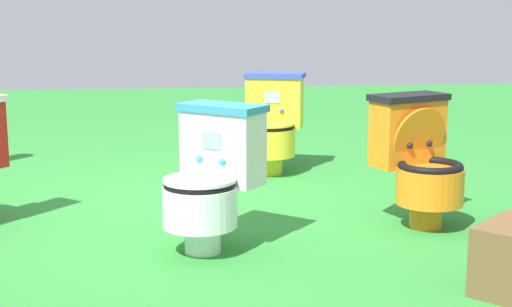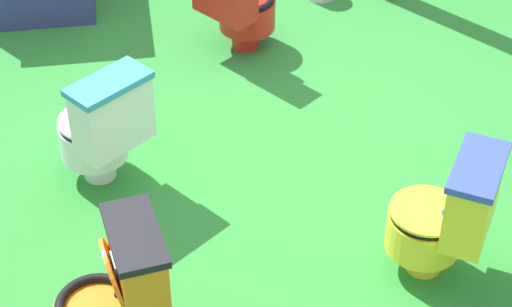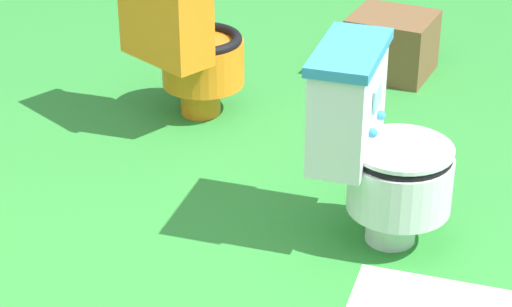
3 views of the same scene
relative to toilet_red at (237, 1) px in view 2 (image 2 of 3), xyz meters
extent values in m
plane|color=#2D8433|center=(-1.04, -0.18, -0.37)|extent=(14.00, 14.00, 0.00)
cylinder|color=red|center=(0.06, -0.05, -0.30)|extent=(0.25, 0.25, 0.14)
cylinder|color=red|center=(0.07, -0.06, -0.13)|extent=(0.52, 0.52, 0.20)
cylinder|color=white|center=(0.07, -0.06, -0.07)|extent=(0.34, 0.34, 0.01)
cylinder|color=yellow|center=(-1.93, -1.09, -0.30)|extent=(0.23, 0.23, 0.14)
cylinder|color=yellow|center=(-1.92, -1.07, -0.13)|extent=(0.47, 0.47, 0.20)
torus|color=black|center=(-1.92, -1.07, -0.02)|extent=(0.45, 0.45, 0.04)
cylinder|color=#3347B2|center=(-1.92, -1.07, -0.07)|extent=(0.30, 0.30, 0.01)
cube|color=yellow|center=(-1.98, -1.26, 0.13)|extent=(0.45, 0.31, 0.37)
cube|color=#3347B2|center=(-1.98, -1.26, 0.33)|extent=(0.48, 0.34, 0.04)
cube|color=#8CE0E5|center=(-1.95, -1.16, 0.18)|extent=(0.11, 0.04, 0.08)
cylinder|color=yellow|center=(-1.92, -1.07, 0.00)|extent=(0.46, 0.46, 0.02)
sphere|color=#3347B2|center=(-2.02, -1.14, 0.08)|extent=(0.04, 0.04, 0.04)
sphere|color=#3347B2|center=(-1.88, -1.18, 0.08)|extent=(0.04, 0.04, 0.04)
torus|color=black|center=(-2.59, 0.40, -0.02)|extent=(0.46, 0.46, 0.04)
cube|color=orange|center=(-2.52, 0.21, 0.13)|extent=(0.45, 0.33, 0.37)
cube|color=black|center=(-2.52, 0.21, 0.33)|extent=(0.48, 0.36, 0.04)
cube|color=#8CE0E5|center=(-2.56, 0.31, 0.18)|extent=(0.11, 0.05, 0.08)
cylinder|color=orange|center=(-2.55, 0.31, 0.12)|extent=(0.36, 0.21, 0.35)
sphere|color=black|center=(-2.62, 0.29, 0.08)|extent=(0.04, 0.04, 0.04)
sphere|color=black|center=(-2.49, 0.34, 0.08)|extent=(0.04, 0.04, 0.04)
cylinder|color=white|center=(-1.33, 0.66, -0.30)|extent=(0.25, 0.25, 0.14)
cylinder|color=white|center=(-1.32, 0.68, -0.13)|extent=(0.52, 0.52, 0.20)
torus|color=black|center=(-1.32, 0.68, -0.02)|extent=(0.50, 0.50, 0.04)
cylinder|color=#338CBF|center=(-1.32, 0.68, -0.07)|extent=(0.34, 0.34, 0.01)
cube|color=white|center=(-1.44, 0.52, 0.13)|extent=(0.44, 0.41, 0.37)
cube|color=#338CBF|center=(-1.44, 0.52, 0.33)|extent=(0.47, 0.44, 0.04)
cube|color=#8CE0E5|center=(-1.38, 0.60, 0.18)|extent=(0.09, 0.08, 0.08)
cylinder|color=white|center=(-1.32, 0.68, 0.00)|extent=(0.51, 0.51, 0.02)
sphere|color=#338CBF|center=(-1.43, 0.65, 0.08)|extent=(0.04, 0.04, 0.04)
sphere|color=#338CBF|center=(-1.32, 0.56, 0.08)|extent=(0.04, 0.04, 0.04)
camera|label=1|loc=(-1.13, 4.30, 0.83)|focal=53.29mm
camera|label=2|loc=(-5.29, -0.47, 3.05)|focal=66.23mm
camera|label=3|loc=(1.28, -0.93, 1.60)|focal=69.65mm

